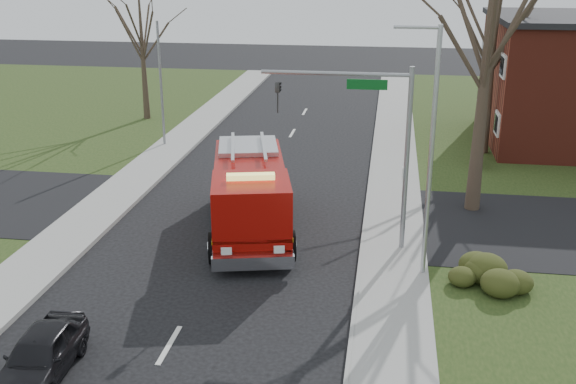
# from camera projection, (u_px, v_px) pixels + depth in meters

# --- Properties ---
(ground) EXTENTS (120.00, 120.00, 0.00)m
(ground) POSITION_uv_depth(u_px,v_px,m) (221.00, 256.00, 24.53)
(ground) COLOR black
(ground) RESTS_ON ground
(sidewalk_right) EXTENTS (2.40, 80.00, 0.15)m
(sidewalk_right) POSITION_uv_depth(u_px,v_px,m) (393.00, 265.00, 23.62)
(sidewalk_right) COLOR #A09F9A
(sidewalk_right) RESTS_ON ground
(sidewalk_left) EXTENTS (2.40, 80.00, 0.15)m
(sidewalk_left) POSITION_uv_depth(u_px,v_px,m) (61.00, 244.00, 25.38)
(sidewalk_left) COLOR #A09F9A
(sidewalk_left) RESTS_ON ground
(health_center_sign) EXTENTS (0.12, 2.00, 1.40)m
(health_center_sign) POSITION_uv_depth(u_px,v_px,m) (480.00, 151.00, 34.39)
(health_center_sign) COLOR #4B1511
(health_center_sign) RESTS_ON ground
(hedge_corner) EXTENTS (2.80, 2.00, 0.90)m
(hedge_corner) POSITION_uv_depth(u_px,v_px,m) (479.00, 270.00, 22.13)
(hedge_corner) COLOR #303B15
(hedge_corner) RESTS_ON lawn_right
(bare_tree_near) EXTENTS (6.00, 6.00, 12.00)m
(bare_tree_near) POSITION_uv_depth(u_px,v_px,m) (489.00, 35.00, 26.29)
(bare_tree_near) COLOR #3B2E22
(bare_tree_near) RESTS_ON ground
(bare_tree_far) EXTENTS (5.25, 5.25, 10.50)m
(bare_tree_far) POSITION_uv_depth(u_px,v_px,m) (494.00, 34.00, 34.78)
(bare_tree_far) COLOR #3B2E22
(bare_tree_far) RESTS_ON ground
(bare_tree_left) EXTENTS (4.50, 4.50, 9.00)m
(bare_tree_left) POSITION_uv_depth(u_px,v_px,m) (141.00, 34.00, 42.72)
(bare_tree_left) COLOR #3B2E22
(bare_tree_left) RESTS_ON ground
(traffic_signal_mast) EXTENTS (5.29, 0.18, 6.80)m
(traffic_signal_mast) POSITION_uv_depth(u_px,v_px,m) (371.00, 126.00, 23.61)
(traffic_signal_mast) COLOR gray
(traffic_signal_mast) RESTS_ON ground
(streetlight_pole) EXTENTS (1.48, 0.16, 8.40)m
(streetlight_pole) POSITION_uv_depth(u_px,v_px,m) (430.00, 147.00, 21.53)
(streetlight_pole) COLOR #B7BABF
(streetlight_pole) RESTS_ON ground
(utility_pole_far) EXTENTS (0.14, 0.14, 7.00)m
(utility_pole_far) POSITION_uv_depth(u_px,v_px,m) (161.00, 85.00, 37.37)
(utility_pole_far) COLOR gray
(utility_pole_far) RESTS_ON ground
(fire_engine) EXTENTS (4.57, 8.51, 3.26)m
(fire_engine) POSITION_uv_depth(u_px,v_px,m) (250.00, 198.00, 26.08)
(fire_engine) COLOR #980B07
(fire_engine) RESTS_ON ground
(parked_car_maroon) EXTENTS (1.72, 3.79, 1.26)m
(parked_car_maroon) POSITION_uv_depth(u_px,v_px,m) (40.00, 355.00, 17.36)
(parked_car_maroon) COLOR black
(parked_car_maroon) RESTS_ON ground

